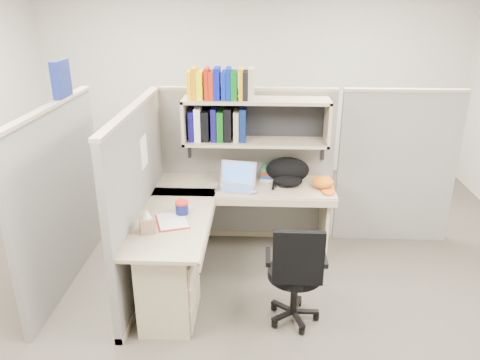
{
  "coord_description": "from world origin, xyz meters",
  "views": [
    {
      "loc": [
        0.15,
        -3.68,
        2.48
      ],
      "look_at": [
        -0.03,
        0.25,
        0.91
      ],
      "focal_mm": 35.0,
      "sensor_mm": 36.0,
      "label": 1
    }
  ],
  "objects_px": {
    "laptop": "(235,177)",
    "task_chair": "(295,289)",
    "backpack": "(288,172)",
    "snack_canister": "(182,207)",
    "desk": "(193,255)"
  },
  "relations": [
    {
      "from": "laptop",
      "to": "task_chair",
      "type": "bearing_deg",
      "value": -52.76
    },
    {
      "from": "task_chair",
      "to": "backpack",
      "type": "bearing_deg",
      "value": 90.75
    },
    {
      "from": "laptop",
      "to": "snack_canister",
      "type": "height_order",
      "value": "laptop"
    },
    {
      "from": "backpack",
      "to": "snack_canister",
      "type": "relative_size",
      "value": 3.69
    },
    {
      "from": "desk",
      "to": "snack_canister",
      "type": "distance_m",
      "value": 0.41
    },
    {
      "from": "snack_canister",
      "to": "desk",
      "type": "bearing_deg",
      "value": -60.39
    },
    {
      "from": "laptop",
      "to": "backpack",
      "type": "distance_m",
      "value": 0.53
    },
    {
      "from": "backpack",
      "to": "task_chair",
      "type": "bearing_deg",
      "value": -68.55
    },
    {
      "from": "snack_canister",
      "to": "task_chair",
      "type": "xyz_separation_m",
      "value": [
        0.95,
        -0.47,
        -0.47
      ]
    },
    {
      "from": "backpack",
      "to": "snack_canister",
      "type": "xyz_separation_m",
      "value": [
        -0.93,
        -0.73,
        -0.07
      ]
    },
    {
      "from": "task_chair",
      "to": "snack_canister",
      "type": "bearing_deg",
      "value": 153.68
    },
    {
      "from": "backpack",
      "to": "task_chair",
      "type": "xyz_separation_m",
      "value": [
        0.02,
        -1.19,
        -0.53
      ]
    },
    {
      "from": "backpack",
      "to": "snack_canister",
      "type": "height_order",
      "value": "backpack"
    },
    {
      "from": "snack_canister",
      "to": "laptop",
      "type": "bearing_deg",
      "value": 52.77
    },
    {
      "from": "desk",
      "to": "laptop",
      "type": "height_order",
      "value": "laptop"
    }
  ]
}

